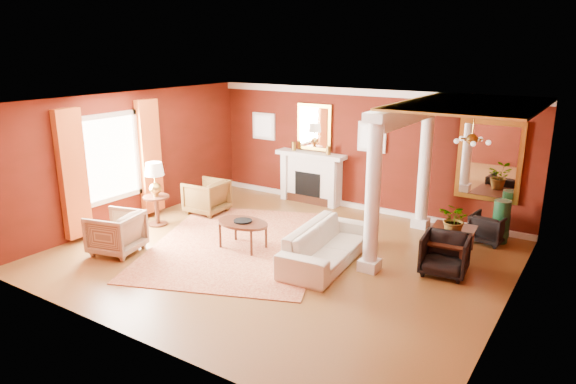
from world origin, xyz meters
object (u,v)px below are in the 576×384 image
Objects in this scene: armchair_leopard at (206,195)px; armchair_stripe at (116,231)px; coffee_table at (243,224)px; side_table at (155,184)px; sofa at (327,238)px; dining_table at (451,239)px.

armchair_stripe reaches higher than armchair_leopard.
armchair_stripe is 2.43m from coffee_table.
side_table is (-0.53, 1.54, 0.51)m from armchair_stripe.
armchair_stripe is at bearing 110.90° from sofa.
sofa is 4.19m from side_table.
side_table is at bearing -175.10° from armchair_stripe.
side_table is 6.26m from dining_table.
dining_table is at bearing 15.27° from side_table.
coffee_table is at bearing 110.62° from dining_table.
armchair_leopard is at bearing 169.71° from armchair_stripe.
side_table is at bearing 100.49° from dining_table.
dining_table is (6.02, 1.64, -0.55)m from side_table.
armchair_stripe is 6.34m from dining_table.
armchair_leopard is at bearing 148.32° from coffee_table.
side_table reaches higher than armchair_leopard.
armchair_stripe is 0.62× the size of dining_table.
sofa is 2.33m from dining_table.
coffee_table is (-1.70, -0.30, 0.04)m from sofa.
sofa is 3.93m from armchair_leopard.
sofa is at bearing 10.00° from coffee_table.
sofa reaches higher than armchair_stripe.
dining_table is at bearing -58.69° from sofa.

